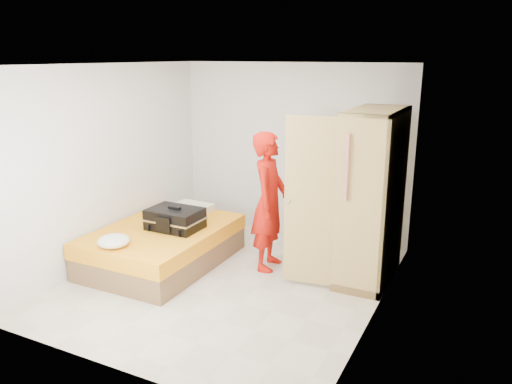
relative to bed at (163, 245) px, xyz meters
The scene contains 7 objects.
room 1.49m from the bed, ahead, with size 4.00×4.02×2.60m.
bed is the anchor object (origin of this frame).
wardrobe 2.72m from the bed, 16.79° to the left, with size 1.17×1.24×2.10m.
person 1.55m from the bed, 22.06° to the left, with size 0.65×0.43×1.79m, color red.
suitcase 0.42m from the bed, 18.03° to the left, with size 0.69×0.52×0.30m.
round_cushion 0.87m from the bed, 97.62° to the right, with size 0.38×0.38×0.14m, color white.
pillow 0.90m from the bed, 93.30° to the left, with size 0.55×0.28×0.10m, color white.
Camera 1 is at (2.82, -4.91, 2.71)m, focal length 35.00 mm.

